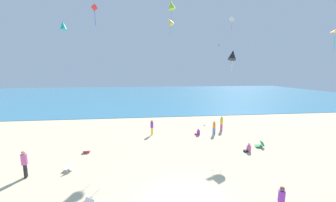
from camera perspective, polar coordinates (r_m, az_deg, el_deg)
The scene contains 20 objects.
ground_plane at distance 19.66m, azimuth -0.89°, elevation -10.94°, with size 120.00×120.00×0.00m, color beige.
ocean_water at distance 57.66m, azimuth -4.72°, elevation 2.06°, with size 120.00×60.00×0.05m, color teal.
beach_chair_far_left at distance 19.06m, azimuth 26.08°, elevation -11.74°, with size 0.70×0.56×0.56m.
beach_chair_mid_beach at distance 15.06m, azimuth -27.62°, elevation -17.26°, with size 0.71×0.66×0.54m.
cooler_box at distance 17.52m, azimuth -23.33°, elevation -13.74°, with size 0.51×0.40×0.25m.
person_0 at distance 15.34m, azimuth -37.29°, elevation -14.48°, with size 0.43×0.43×1.77m.
person_1 at distance 20.24m, azimuth -4.88°, elevation -7.69°, with size 0.42×0.42×1.58m.
person_2 at distance 20.83m, azimuth 13.74°, elevation -7.63°, with size 0.33×0.33×1.46m.
person_3 at distance 11.00m, azimuth 31.01°, elevation -24.08°, with size 0.32×0.32×1.48m.
person_4 at distance 17.64m, azimuth 23.09°, elevation -13.03°, with size 0.62×0.38×0.76m.
person_5 at distance 22.35m, azimuth 15.85°, elevation -6.26°, with size 0.42×0.42×1.68m.
person_6 at distance 20.56m, azimuth 9.07°, elevation -9.39°, with size 0.64×0.53×0.71m.
kite_white at distance 26.12m, azimuth 18.76°, elevation 22.25°, with size 0.79×0.25×1.71m.
kite_red at distance 16.01m, azimuth -21.29°, elevation 24.42°, with size 0.40×0.40×1.53m.
kite_pink at distance 35.90m, azimuth 15.08°, elevation 15.96°, with size 0.25×0.62×0.99m.
kite_yellow at distance 21.11m, azimuth 0.69°, elevation 22.79°, with size 0.92×0.71×1.83m.
kite_lime at distance 24.53m, azimuth 1.04°, elevation 27.02°, with size 1.25×1.14×2.19m.
kite_teal at distance 19.80m, azimuth -29.09°, elevation 19.30°, with size 0.87×0.87×1.45m.
kite_orange at distance 17.13m, azimuth 41.70°, elevation 15.50°, with size 0.51×0.59×1.38m.
kite_black at distance 20.15m, azimuth 18.88°, elevation 13.03°, with size 1.29×1.31×2.16m.
Camera 1 is at (-1.82, -8.44, 6.58)m, focal length 20.20 mm.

